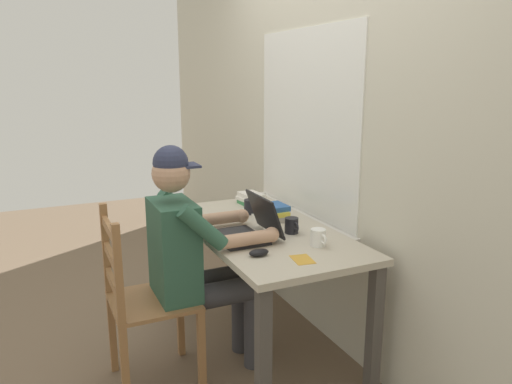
% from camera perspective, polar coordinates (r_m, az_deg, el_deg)
% --- Properties ---
extents(ground_plane, '(8.00, 8.00, 0.00)m').
position_cam_1_polar(ground_plane, '(3.07, 0.71, -17.53)').
color(ground_plane, brown).
extents(back_wall, '(6.00, 0.08, 2.60)m').
position_cam_1_polar(back_wall, '(2.87, 8.64, 7.61)').
color(back_wall, beige).
rests_on(back_wall, ground).
extents(desk, '(1.39, 0.71, 0.74)m').
position_cam_1_polar(desk, '(2.80, 0.75, -6.23)').
color(desk, '#BCB29E').
rests_on(desk, ground).
extents(seated_person, '(0.50, 0.60, 1.25)m').
position_cam_1_polar(seated_person, '(2.57, -7.24, -6.88)').
color(seated_person, '#2D5642').
rests_on(seated_person, ground).
extents(wooden_chair, '(0.42, 0.42, 0.95)m').
position_cam_1_polar(wooden_chair, '(2.60, -13.15, -12.32)').
color(wooden_chair, olive).
rests_on(wooden_chair, ground).
extents(laptop, '(0.33, 0.31, 0.22)m').
position_cam_1_polar(laptop, '(2.60, -0.81, -4.21)').
color(laptop, black).
rests_on(laptop, desk).
extents(computer_mouse, '(0.06, 0.10, 0.03)m').
position_cam_1_polar(computer_mouse, '(2.35, 0.33, -7.09)').
color(computer_mouse, black).
rests_on(computer_mouse, desk).
extents(coffee_mug_white, '(0.12, 0.08, 0.09)m').
position_cam_1_polar(coffee_mug_white, '(2.49, 7.31, -5.30)').
color(coffee_mug_white, white).
rests_on(coffee_mug_white, desk).
extents(coffee_mug_dark, '(0.11, 0.07, 0.09)m').
position_cam_1_polar(coffee_mug_dark, '(2.68, 4.21, -3.93)').
color(coffee_mug_dark, black).
rests_on(coffee_mug_dark, desk).
extents(coffee_mug_spare, '(0.13, 0.09, 0.09)m').
position_cam_1_polar(coffee_mug_spare, '(3.05, -0.57, -1.73)').
color(coffee_mug_spare, black).
rests_on(coffee_mug_spare, desk).
extents(book_stack_main, '(0.19, 0.16, 0.09)m').
position_cam_1_polar(book_stack_main, '(2.92, 2.14, -2.37)').
color(book_stack_main, gray).
rests_on(book_stack_main, desk).
extents(book_stack_side, '(0.20, 0.15, 0.08)m').
position_cam_1_polar(book_stack_side, '(3.27, -0.63, -0.78)').
color(book_stack_side, '#38844C').
rests_on(book_stack_side, desk).
extents(paper_pile_near_laptop, '(0.25, 0.18, 0.01)m').
position_cam_1_polar(paper_pile_near_laptop, '(3.06, 0.55, -2.40)').
color(paper_pile_near_laptop, white).
rests_on(paper_pile_near_laptop, desk).
extents(paper_pile_back_corner, '(0.18, 0.18, 0.01)m').
position_cam_1_polar(paper_pile_back_corner, '(2.52, -1.69, -5.89)').
color(paper_pile_back_corner, white).
rests_on(paper_pile_back_corner, desk).
extents(landscape_photo_print, '(0.14, 0.11, 0.00)m').
position_cam_1_polar(landscape_photo_print, '(2.32, 5.46, -7.86)').
color(landscape_photo_print, gold).
rests_on(landscape_photo_print, desk).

